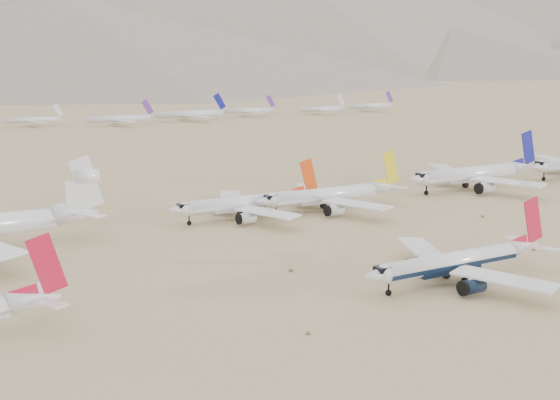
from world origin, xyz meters
TOP-DOWN VIEW (x-y plane):
  - ground at (0.00, 0.00)m, footprint 7000.00×7000.00m
  - main_airliner at (-5.68, -6.68)m, footprint 41.79×40.81m
  - row2_navy_widebody at (64.70, 61.56)m, footprint 50.39×49.27m
  - row2_gold_tail at (7.20, 57.77)m, footprint 44.07×43.10m
  - row2_orange_tail at (-17.61, 60.50)m, footprint 41.18×40.29m
  - distant_storage_row at (-14.85, 329.18)m, footprint 517.19×55.57m
  - foothills at (526.68, 1100.00)m, footprint 4637.50×1395.00m
  - desert_scrub at (-26.91, -24.06)m, footprint 219.83×121.67m

SIDE VIEW (x-z plane):
  - ground at x=0.00m, z-range 0.00..0.00m
  - desert_scrub at x=-26.91m, z-range -0.03..0.60m
  - main_airliner at x=-5.68m, z-range -3.32..11.43m
  - row2_orange_tail at x=-17.61m, z-range -3.22..11.47m
  - distant_storage_row at x=-14.85m, z-range -3.31..12.09m
  - row2_gold_tail at x=7.20m, z-range -3.46..12.23m
  - row2_navy_widebody at x=64.70m, z-range -3.96..13.97m
  - foothills at x=526.68m, z-range -10.35..144.65m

